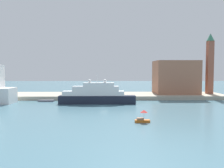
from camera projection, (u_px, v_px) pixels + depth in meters
The scene contains 10 objects.
ground at pixel (104, 106), 80.18m from camera, with size 400.00×400.00×0.00m, color slate.
quay_dock at pixel (105, 96), 106.75m from camera, with size 110.00×21.33×1.68m, color #ADA38E.
large_yacht at pixel (96, 95), 86.25m from camera, with size 28.99×4.11×11.54m.
small_motorboat at pixel (143, 118), 55.05m from camera, with size 3.61×1.76×3.04m.
work_barge at pixel (46, 101), 92.51m from camera, with size 6.32×1.80×0.65m, color #595966.
harbor_building at pixel (175, 77), 108.78m from camera, with size 19.73×14.94×15.62m, color #9E664C.
bell_tower at pixel (210, 62), 106.67m from camera, with size 3.58×3.58×28.28m.
parked_car at pixel (76, 94), 101.74m from camera, with size 3.81×1.70×1.30m.
person_figure at pixel (88, 93), 102.61m from camera, with size 0.36×0.36×1.84m.
mooring_bollard at pixel (122, 95), 97.16m from camera, with size 0.37×0.37×0.65m, color black.
Camera 1 is at (1.80, -79.62, 12.51)m, focal length 36.42 mm.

